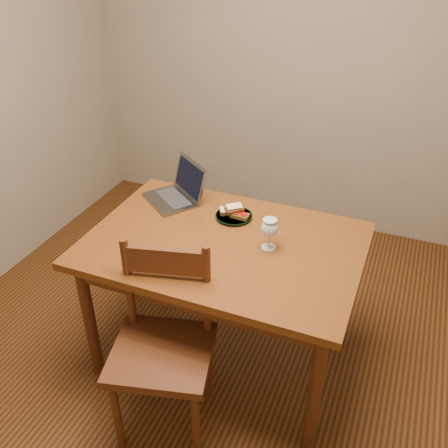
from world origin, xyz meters
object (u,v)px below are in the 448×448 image
at_px(table, 224,256).
at_px(milk_glass, 269,234).
at_px(laptop, 179,189).
at_px(plate, 234,216).
at_px(chair, 162,340).

bearing_deg(table, milk_glass, 8.87).
relative_size(table, laptop, 3.35).
bearing_deg(milk_glass, plate, 142.57).
bearing_deg(chair, table, 64.82).
relative_size(chair, plate, 2.74).
xyz_separation_m(table, plate, (-0.04, 0.22, 0.09)).
relative_size(table, milk_glass, 8.27).
distance_m(plate, milk_glass, 0.32).
distance_m(chair, laptop, 0.88).
bearing_deg(table, chair, -100.96).
xyz_separation_m(plate, milk_glass, (0.25, -0.19, 0.07)).
height_order(chair, plate, chair).
xyz_separation_m(table, laptop, (-0.39, 0.30, 0.14)).
distance_m(table, laptop, 0.51).
distance_m(chair, milk_glass, 0.67).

